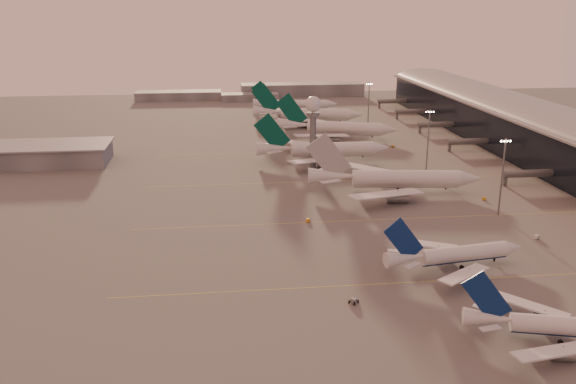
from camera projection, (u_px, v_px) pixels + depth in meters
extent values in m
plane|color=#535151|center=(373.00, 304.00, 136.64)|extent=(700.00, 700.00, 0.00)
cube|color=gold|center=(482.00, 279.00, 149.48)|extent=(180.00, 0.25, 0.02)
cube|color=gold|center=(422.00, 218.00, 192.21)|extent=(180.00, 0.25, 0.02)
cube|color=gold|center=(384.00, 179.00, 234.94)|extent=(180.00, 0.25, 0.02)
cube|color=gold|center=(356.00, 150.00, 282.41)|extent=(180.00, 0.25, 0.02)
cube|color=black|center=(564.00, 146.00, 250.49)|extent=(36.00, 360.00, 18.00)
cylinder|color=gray|center=(567.00, 124.00, 247.85)|extent=(10.08, 360.00, 10.08)
cube|color=gray|center=(567.00, 124.00, 247.79)|extent=(40.00, 362.00, 0.80)
cylinder|color=slate|center=(531.00, 173.00, 226.12)|extent=(22.00, 2.80, 2.80)
cube|color=slate|center=(505.00, 180.00, 225.68)|extent=(1.20, 1.20, 4.40)
cylinder|color=slate|center=(471.00, 141.00, 279.30)|extent=(22.00, 2.80, 2.80)
cube|color=slate|center=(450.00, 147.00, 278.86)|extent=(1.20, 1.20, 4.40)
cylinder|color=slate|center=(439.00, 124.00, 319.18)|extent=(22.00, 2.80, 2.80)
cube|color=slate|center=(420.00, 129.00, 318.74)|extent=(1.20, 1.20, 4.40)
cylinder|color=slate|center=(414.00, 111.00, 359.06)|extent=(22.00, 2.80, 2.80)
cube|color=slate|center=(397.00, 115.00, 358.62)|extent=(1.20, 1.20, 4.40)
cylinder|color=slate|center=(395.00, 101.00, 397.04)|extent=(22.00, 2.80, 2.80)
cube|color=slate|center=(379.00, 105.00, 396.60)|extent=(1.20, 1.20, 4.40)
cube|color=slate|center=(11.00, 156.00, 255.02)|extent=(80.00, 25.00, 8.00)
cube|color=gray|center=(9.00, 146.00, 253.79)|extent=(82.00, 27.00, 0.60)
cylinder|color=slate|center=(313.00, 142.00, 247.92)|extent=(2.60, 2.60, 22.00)
cylinder|color=slate|center=(313.00, 114.00, 244.55)|extent=(5.20, 5.20, 1.20)
sphere|color=silver|center=(313.00, 104.00, 243.40)|extent=(6.40, 6.40, 6.40)
cylinder|color=slate|center=(313.00, 95.00, 242.32)|extent=(0.16, 0.16, 2.00)
cylinder|color=slate|center=(502.00, 177.00, 191.33)|extent=(0.56, 0.56, 25.00)
cube|color=slate|center=(506.00, 140.00, 187.81)|extent=(3.60, 0.25, 0.25)
sphere|color=#FFEABF|center=(501.00, 141.00, 187.76)|extent=(0.56, 0.56, 0.56)
sphere|color=#FFEABF|center=(504.00, 141.00, 187.88)|extent=(0.56, 0.56, 0.56)
sphere|color=#FFEABF|center=(507.00, 141.00, 187.99)|extent=(0.56, 0.56, 0.56)
sphere|color=#FFEABF|center=(510.00, 141.00, 188.10)|extent=(0.56, 0.56, 0.56)
cylinder|color=slate|center=(428.00, 141.00, 243.00)|extent=(0.56, 0.56, 25.00)
cube|color=slate|center=(430.00, 111.00, 239.48)|extent=(3.60, 0.25, 0.25)
sphere|color=#FFEABF|center=(426.00, 112.00, 239.43)|extent=(0.56, 0.56, 0.56)
sphere|color=#FFEABF|center=(429.00, 112.00, 239.54)|extent=(0.56, 0.56, 0.56)
sphere|color=#FFEABF|center=(431.00, 112.00, 239.65)|extent=(0.56, 0.56, 0.56)
sphere|color=#FFEABF|center=(434.00, 112.00, 239.77)|extent=(0.56, 0.56, 0.56)
cylinder|color=slate|center=(369.00, 106.00, 328.23)|extent=(0.56, 0.56, 25.00)
cube|color=slate|center=(369.00, 83.00, 324.72)|extent=(3.60, 0.25, 0.25)
sphere|color=#FFEABF|center=(367.00, 84.00, 324.67)|extent=(0.56, 0.56, 0.56)
sphere|color=#FFEABF|center=(368.00, 84.00, 324.78)|extent=(0.56, 0.56, 0.56)
sphere|color=#FFEABF|center=(370.00, 84.00, 324.89)|extent=(0.56, 0.56, 0.56)
sphere|color=#FFEABF|center=(372.00, 84.00, 325.00)|extent=(0.56, 0.56, 0.56)
cube|color=slate|center=(179.00, 95.00, 432.92)|extent=(60.00, 18.00, 6.00)
cube|color=slate|center=(302.00, 90.00, 452.01)|extent=(90.00, 20.00, 9.00)
cube|color=slate|center=(250.00, 97.00, 429.15)|extent=(40.00, 15.00, 5.00)
cylinder|color=silver|center=(568.00, 328.00, 120.32)|extent=(22.30, 9.60, 3.76)
cylinder|color=navy|center=(568.00, 332.00, 120.56)|extent=(21.59, 8.47, 2.71)
cone|color=silver|center=(486.00, 320.00, 122.52)|extent=(9.94, 6.13, 3.76)
cube|color=silver|center=(551.00, 354.00, 112.57)|extent=(16.42, 7.03, 1.18)
cylinder|color=slate|center=(562.00, 357.00, 114.74)|extent=(4.78, 3.51, 2.45)
cube|color=slate|center=(563.00, 352.00, 114.43)|extent=(0.35, 0.32, 1.51)
cube|color=silver|center=(529.00, 307.00, 130.07)|extent=(14.13, 13.73, 1.18)
cylinder|color=slate|center=(544.00, 321.00, 128.10)|extent=(4.78, 3.51, 2.45)
cube|color=slate|center=(544.00, 316.00, 127.79)|extent=(0.35, 0.32, 1.51)
cube|color=navy|center=(486.00, 299.00, 121.22)|extent=(10.04, 3.13, 11.22)
cube|color=silver|center=(490.00, 331.00, 118.45)|extent=(4.50, 2.35, 0.25)
cube|color=silver|center=(484.00, 310.00, 126.53)|extent=(4.26, 4.04, 0.25)
cylinder|color=black|center=(554.00, 333.00, 123.38)|extent=(1.18, 0.77, 1.09)
cylinder|color=black|center=(560.00, 345.00, 119.27)|extent=(1.18, 0.77, 1.09)
cylinder|color=silver|center=(464.00, 255.00, 155.09)|extent=(23.94, 7.50, 4.02)
cylinder|color=navy|center=(464.00, 259.00, 155.35)|extent=(23.30, 6.32, 2.89)
cone|color=silver|center=(512.00, 250.00, 158.64)|extent=(5.12, 4.66, 4.02)
cone|color=silver|center=(404.00, 260.00, 150.72)|extent=(10.39, 5.45, 4.02)
cube|color=silver|center=(464.00, 276.00, 144.72)|extent=(16.07, 13.35, 1.26)
cylinder|color=slate|center=(469.00, 278.00, 148.14)|extent=(4.91, 3.26, 2.61)
cube|color=slate|center=(470.00, 274.00, 147.80)|extent=(0.35, 0.31, 1.61)
cube|color=silver|center=(425.00, 246.00, 162.95)|extent=(17.42, 9.40, 1.26)
cylinder|color=slate|center=(439.00, 254.00, 162.06)|extent=(4.91, 3.26, 2.61)
cube|color=slate|center=(439.00, 251.00, 161.73)|extent=(0.35, 0.31, 1.61)
cube|color=navy|center=(403.00, 242.00, 149.14)|extent=(10.96, 2.01, 11.98)
cube|color=silver|center=(413.00, 267.00, 146.49)|extent=(4.73, 4.00, 0.26)
cube|color=silver|center=(396.00, 253.00, 154.91)|extent=(4.87, 3.00, 0.26)
cylinder|color=black|center=(494.00, 261.00, 158.16)|extent=(0.53, 0.53, 1.06)
cylinder|color=black|center=(452.00, 262.00, 157.55)|extent=(1.23, 0.70, 1.16)
cylinder|color=black|center=(461.00, 269.00, 153.25)|extent=(1.23, 0.70, 1.16)
cylinder|color=silver|center=(406.00, 182.00, 216.91)|extent=(38.29, 10.79, 5.91)
cylinder|color=silver|center=(405.00, 185.00, 217.30)|extent=(37.33, 9.05, 4.26)
cone|color=silver|center=(469.00, 182.00, 216.61)|extent=(8.03, 6.82, 5.91)
cone|color=silver|center=(330.00, 179.00, 217.04)|extent=(16.51, 7.93, 5.91)
cube|color=silver|center=(386.00, 198.00, 202.29)|extent=(27.65, 15.42, 1.76)
cylinder|color=slate|center=(397.00, 201.00, 206.48)|extent=(7.76, 4.76, 3.84)
cube|color=slate|center=(398.00, 197.00, 206.09)|extent=(0.31, 0.27, 2.37)
cube|color=silver|center=(374.00, 173.00, 232.37)|extent=(25.77, 20.89, 1.76)
cylinder|color=slate|center=(387.00, 182.00, 229.46)|extent=(7.76, 4.76, 3.84)
cube|color=slate|center=(388.00, 178.00, 229.06)|extent=(0.31, 0.27, 2.37)
cube|color=#97999E|center=(329.00, 160.00, 215.00)|extent=(16.30, 2.46, 17.55)
cube|color=silver|center=(331.00, 185.00, 210.00)|extent=(7.82, 4.93, 0.24)
cube|color=silver|center=(328.00, 174.00, 224.00)|extent=(7.63, 6.33, 0.24)
cylinder|color=black|center=(445.00, 192.00, 217.78)|extent=(0.48, 0.48, 0.95)
cylinder|color=black|center=(396.00, 190.00, 220.00)|extent=(1.10, 0.61, 1.05)
cylinder|color=black|center=(398.00, 193.00, 215.99)|extent=(1.10, 0.61, 1.05)
cylinder|color=silver|center=(332.00, 151.00, 262.01)|extent=(35.55, 6.44, 5.72)
cylinder|color=silver|center=(332.00, 154.00, 262.39)|extent=(34.81, 4.82, 4.12)
cone|color=silver|center=(380.00, 150.00, 263.96)|extent=(6.97, 5.85, 5.72)
cone|color=silver|center=(274.00, 151.00, 259.49)|extent=(14.97, 6.02, 5.72)
cube|color=silver|center=(317.00, 163.00, 247.32)|extent=(25.65, 16.93, 1.69)
cylinder|color=slate|center=(326.00, 166.00, 251.76)|extent=(6.93, 3.85, 3.72)
cube|color=slate|center=(326.00, 163.00, 251.36)|extent=(0.30, 0.25, 2.29)
cube|color=silver|center=(308.00, 147.00, 275.69)|extent=(25.37, 17.75, 1.69)
cylinder|color=slate|center=(318.00, 153.00, 273.42)|extent=(6.93, 3.85, 3.72)
cube|color=slate|center=(318.00, 150.00, 273.03)|extent=(0.30, 0.25, 2.29)
cube|color=#033F34|center=(272.00, 135.00, 257.42)|extent=(15.73, 0.67, 16.91)
cube|color=silver|center=(275.00, 155.00, 252.89)|extent=(7.31, 5.21, 0.25)
cube|color=silver|center=(272.00, 147.00, 265.95)|extent=(7.28, 5.42, 0.25)
cylinder|color=black|center=(363.00, 159.00, 264.29)|extent=(0.49, 0.49, 0.99)
cylinder|color=black|center=(325.00, 158.00, 264.84)|extent=(1.09, 0.51, 1.08)
cylinder|color=black|center=(326.00, 161.00, 260.71)|extent=(1.09, 0.51, 1.08)
cylinder|color=silver|center=(344.00, 130.00, 305.75)|extent=(37.01, 17.39, 5.97)
cylinder|color=silver|center=(344.00, 133.00, 306.14)|extent=(35.78, 15.57, 4.30)
cone|color=silver|center=(389.00, 132.00, 301.44)|extent=(8.69, 7.94, 5.97)
cone|color=silver|center=(293.00, 127.00, 310.66)|extent=(16.62, 10.58, 5.97)
cube|color=silver|center=(322.00, 138.00, 293.26)|extent=(27.54, 10.60, 1.77)
cylinder|color=slate|center=(332.00, 142.00, 296.54)|extent=(8.03, 5.95, 3.88)
cube|color=slate|center=(332.00, 139.00, 296.13)|extent=(0.37, 0.34, 2.39)
cube|color=silver|center=(331.00, 126.00, 322.41)|extent=(23.03, 23.78, 1.77)
cylinder|color=slate|center=(338.00, 132.00, 318.80)|extent=(8.03, 5.95, 3.88)
cube|color=slate|center=(338.00, 129.00, 318.39)|extent=(0.37, 0.34, 2.39)
cube|color=#033F34|center=(292.00, 113.00, 308.72)|extent=(15.70, 5.55, 17.67)
cube|color=silver|center=(290.00, 129.00, 303.96)|extent=(7.46, 3.60, 0.26)
cube|color=silver|center=(295.00, 124.00, 317.37)|extent=(7.00, 6.94, 0.26)
cylinder|color=black|center=(372.00, 139.00, 304.09)|extent=(0.51, 0.51, 1.03)
cylinder|color=black|center=(339.00, 136.00, 309.52)|extent=(1.24, 0.85, 1.13)
cylinder|color=black|center=(338.00, 138.00, 305.28)|extent=(1.24, 0.85, 1.13)
cylinder|color=silver|center=(315.00, 116.00, 344.52)|extent=(38.50, 14.54, 6.14)
cylinder|color=silver|center=(315.00, 118.00, 344.93)|extent=(37.37, 12.70, 4.42)
cone|color=silver|center=(355.00, 117.00, 342.14)|extent=(8.56, 7.64, 6.14)
cone|color=silver|center=(268.00, 114.00, 347.13)|extent=(16.94, 9.57, 6.14)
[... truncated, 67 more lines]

